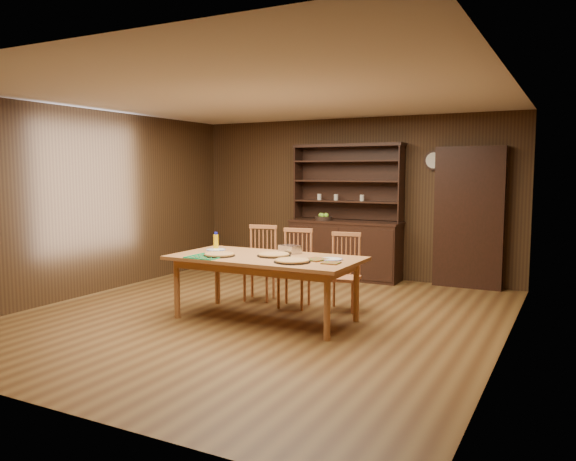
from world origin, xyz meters
The scene contains 20 objects.
floor centered at (0.00, 0.00, 0.00)m, with size 6.00×6.00×0.00m, color brown.
room_shell centered at (0.00, 0.00, 1.58)m, with size 6.00×6.00×6.00m.
china_hutch centered at (0.00, 2.75, 0.60)m, with size 1.84×0.52×2.17m.
doorway centered at (1.90, 2.90, 1.05)m, with size 1.00×0.18×2.10m, color black.
wall_clock centered at (1.35, 2.96, 1.90)m, with size 0.30×0.05×0.30m.
dining_table centered at (0.14, -0.11, 0.68)m, with size 2.20×1.10×0.75m.
chair_left centered at (-0.45, 0.81, 0.53)m, with size 0.48×0.46×1.01m.
chair_center centered at (0.15, 0.67, 0.53)m, with size 0.46×0.44×1.00m.
chair_right centered at (0.76, 0.82, 0.51)m, with size 0.45×0.44×0.97m.
pizza_left centered at (-0.35, -0.33, 0.77)m, with size 0.37×0.37×0.04m.
pizza_right centered at (0.61, -0.34, 0.77)m, with size 0.40×0.40×0.04m.
pizza_center centered at (0.22, -0.04, 0.77)m, with size 0.40×0.40×0.04m.
cooling_rack centered at (-0.44, -0.45, 0.76)m, with size 0.38×0.38×0.02m, color #0DAA5D, non-canonical shape.
plate_left centered at (-0.65, 0.04, 0.76)m, with size 0.25×0.25×0.02m.
plate_right centered at (0.93, 0.01, 0.76)m, with size 0.25×0.25×0.02m.
foil_dish centered at (0.28, 0.26, 0.80)m, with size 0.24×0.17×0.10m, color white.
juice_bottle centered at (-0.71, 0.13, 0.85)m, with size 0.06×0.06×0.22m.
pot_holder_a centered at (1.02, -0.22, 0.76)m, with size 0.18×0.18×0.01m, color #9F1216.
pot_holder_b centered at (0.78, -0.08, 0.76)m, with size 0.22×0.22×0.02m, color #9F1216.
fruit_bowl centered at (-0.36, 2.69, 0.98)m, with size 0.29×0.29×0.12m.
Camera 1 is at (3.36, -5.69, 1.73)m, focal length 35.00 mm.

